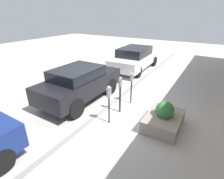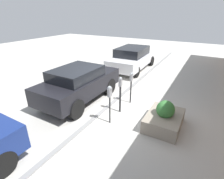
{
  "view_description": "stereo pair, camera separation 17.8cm",
  "coord_description": "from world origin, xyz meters",
  "views": [
    {
      "loc": [
        -5.31,
        -3.35,
        3.64
      ],
      "look_at": [
        0.0,
        -0.16,
        0.88
      ],
      "focal_mm": 28.0,
      "sensor_mm": 36.0,
      "label": 1
    },
    {
      "loc": [
        -5.4,
        -3.2,
        3.64
      ],
      "look_at": [
        0.0,
        -0.16,
        0.88
      ],
      "focal_mm": 28.0,
      "sensor_mm": 36.0,
      "label": 2
    }
  ],
  "objects": [
    {
      "name": "curb_strip",
      "position": [
        0.0,
        0.08,
        0.02
      ],
      "size": [
        24.5,
        0.16,
        0.04
      ],
      "color": "gray",
      "rests_on": "ground_plane"
    },
    {
      "name": "parking_meter_second",
      "position": [
        -0.01,
        -0.52,
        0.9
      ],
      "size": [
        0.14,
        0.12,
        1.47
      ],
      "color": "#232326",
      "rests_on": "ground_plane"
    },
    {
      "name": "parking_meter_nearest",
      "position": [
        -0.85,
        -0.55,
        1.06
      ],
      "size": [
        0.18,
        0.16,
        1.42
      ],
      "color": "#232326",
      "rests_on": "ground_plane"
    },
    {
      "name": "planter_box",
      "position": [
        -0.13,
        -2.28,
        0.33
      ],
      "size": [
        1.56,
        1.12,
        0.97
      ],
      "color": "gray",
      "rests_on": "ground_plane"
    },
    {
      "name": "parking_meter_middle",
      "position": [
        0.9,
        -0.57,
        0.96
      ],
      "size": [
        0.15,
        0.13,
        1.38
      ],
      "color": "#232326",
      "rests_on": "ground_plane"
    },
    {
      "name": "parked_car_rear",
      "position": [
        5.52,
        1.32,
        0.8
      ],
      "size": [
        4.81,
        2.0,
        1.52
      ],
      "rotation": [
        0.0,
        0.0,
        0.03
      ],
      "color": "silver",
      "rests_on": "ground_plane"
    },
    {
      "name": "ground_plane",
      "position": [
        0.0,
        0.0,
        0.0
      ],
      "size": [
        40.0,
        40.0,
        0.0
      ],
      "primitive_type": "plane",
      "color": "beige"
    },
    {
      "name": "parked_car_middle",
      "position": [
        0.0,
        1.48,
        0.83
      ],
      "size": [
        4.0,
        1.83,
        1.52
      ],
      "rotation": [
        0.0,
        0.0,
        -0.01
      ],
      "color": "black",
      "rests_on": "ground_plane"
    }
  ]
}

